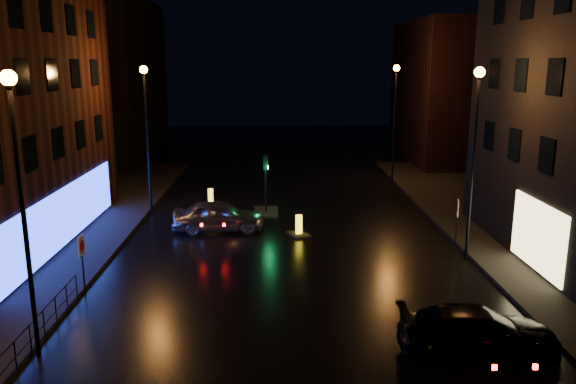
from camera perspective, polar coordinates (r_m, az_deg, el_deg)
The scene contains 15 objects.
ground at distance 19.45m, azimuth 0.83°, elevation -13.04°, with size 120.00×120.00×0.00m, color black.
building_far_left at distance 54.66m, azimuth -18.02°, elevation 10.82°, with size 8.00×16.00×14.00m, color black.
building_far_right at distance 51.95m, azimuth 16.40°, elevation 9.73°, with size 8.00×14.00×12.00m, color black.
street_lamp_lnear at distance 17.26m, azimuth -25.67°, elevation 1.76°, with size 0.44×0.44×8.37m.
street_lamp_lfar at distance 32.38m, azimuth -14.20°, elevation 7.37°, with size 0.44×0.44×8.37m.
street_lamp_rnear at distance 25.13m, azimuth 18.46°, elevation 5.55°, with size 0.44×0.44×8.37m.
street_lamp_rfar at distance 40.47m, azimuth 10.82°, elevation 8.60°, with size 0.44×0.44×8.37m.
traffic_signal at distance 32.47m, azimuth -2.26°, elevation -1.30°, with size 1.40×2.40×3.45m.
guard_railing at distance 19.62m, azimuth -23.61°, elevation -11.59°, with size 0.05×6.04×1.00m.
silver_hatchback at distance 29.26m, azimuth -7.07°, elevation -2.42°, with size 1.88×4.67×1.59m, color #A3A7AB.
dark_sedan at distance 18.25m, azimuth 18.78°, elevation -13.21°, with size 1.95×4.79×1.39m, color black.
bollard_near at distance 28.39m, azimuth 1.11°, elevation -3.98°, with size 1.26×1.46×1.07m.
bollard_far at distance 34.78m, azimuth -7.85°, elevation -0.92°, with size 1.03×1.31×1.01m.
road_sign_left at distance 22.33m, azimuth -20.23°, elevation -5.62°, with size 0.07×0.55×2.29m.
road_sign_right at distance 27.31m, azimuth 16.84°, elevation -1.97°, with size 0.19×0.56×2.32m.
Camera 1 is at (-0.72, -17.45, 8.57)m, focal length 35.00 mm.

